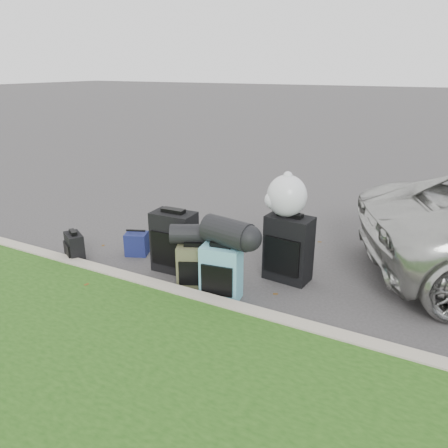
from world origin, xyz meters
The scene contains 12 objects.
ground centered at (0.00, 0.00, 0.00)m, with size 120.00×120.00×0.00m, color #383535.
curb centered at (0.00, -1.00, 0.07)m, with size 120.00×0.18×0.15m, color #9E937F.
suitcase_small_black centered at (-1.85, -0.82, 0.21)m, with size 0.34×0.19×0.43m, color black.
suitcase_large_black_left centered at (-0.54, -0.33, 0.40)m, with size 0.55×0.33×0.80m, color black.
suitcase_olive centered at (-0.07, -0.62, 0.27)m, with size 0.39×0.24×0.54m, color #3D3E27.
suitcase_teal centered at (0.35, -0.70, 0.32)m, with size 0.45×0.27×0.64m, color teal.
suitcase_large_black_right centered at (0.85, 0.13, 0.42)m, with size 0.56×0.33×0.83m, color black.
tote_green centered at (-0.99, 0.48, 0.19)m, with size 0.34×0.27×0.38m, color #156216.
tote_navy centered at (-1.31, -0.18, 0.16)m, with size 0.30×0.24×0.32m, color navy.
duffel_left centered at (-0.17, -0.57, 0.66)m, with size 0.24×0.24×0.44m, color black.
duffel_right centered at (0.40, -0.63, 0.80)m, with size 0.32×0.32×0.57m, color black.
trash_bag centered at (0.79, 0.15, 1.08)m, with size 0.49×0.49×0.49m, color silver.
Camera 1 is at (2.52, -4.65, 2.55)m, focal length 35.00 mm.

